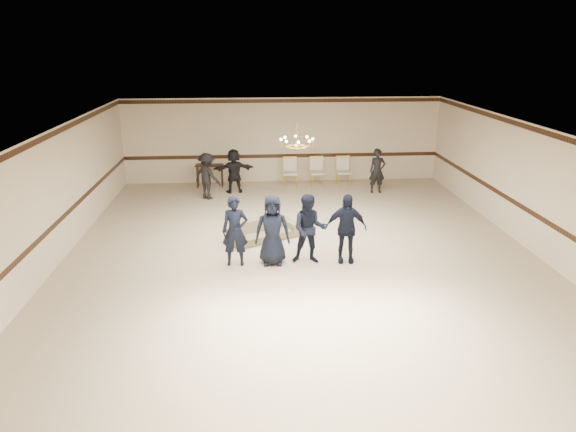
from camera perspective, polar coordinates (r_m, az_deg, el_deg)
name	(u,v)px	position (r m, az deg, el deg)	size (l,w,h in m)	color
room	(300,192)	(13.00, 1.36, 2.72)	(12.01, 14.01, 3.21)	beige
chair_rail	(283,156)	(19.90, -0.58, 6.68)	(12.00, 0.02, 0.14)	#381C10
crown_molding	(283,101)	(19.56, -0.60, 12.64)	(12.00, 0.02, 0.14)	#381C10
chandelier	(297,134)	(13.68, 1.00, 9.03)	(0.94, 0.94, 0.89)	gold
boy_a	(235,231)	(12.45, -5.89, -1.67)	(0.63, 0.42, 1.74)	black
boy_b	(272,230)	(12.45, -1.74, -1.57)	(0.85, 0.55, 1.74)	black
boy_c	(309,229)	(12.52, 2.38, -1.47)	(0.85, 0.66, 1.74)	black
boy_d	(346,228)	(12.65, 6.43, -1.36)	(1.02, 0.42, 1.74)	black
settee	(263,230)	(14.17, -2.75, -1.53)	(1.93, 0.76, 0.56)	#7C7952
adult_left	(207,176)	(17.90, -8.95, 4.38)	(1.03, 0.59, 1.60)	black
adult_mid	(234,171)	(18.53, -6.00, 5.00)	(1.48, 0.47, 1.60)	black
adult_right	(377,171)	(18.67, 9.86, 4.94)	(0.58, 0.38, 1.60)	black
banquet_chair_left	(290,173)	(19.24, 0.27, 4.83)	(0.52, 0.52, 1.07)	beige
banquet_chair_mid	(317,172)	(19.34, 3.24, 4.87)	(0.52, 0.52, 1.07)	beige
banquet_chair_right	(343,172)	(19.49, 6.16, 4.90)	(0.52, 0.52, 1.07)	beige
console_table	(210,176)	(19.47, -8.64, 4.45)	(1.01, 0.43, 0.85)	black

